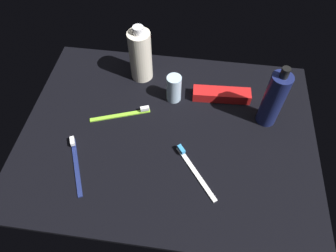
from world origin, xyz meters
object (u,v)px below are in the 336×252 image
at_px(deodorant_stick, 174,88).
at_px(toothbrush_white, 194,169).
at_px(toothbrush_navy, 76,162).
at_px(toothbrush_lime, 124,114).
at_px(toothpaste_box_red, 221,95).
at_px(lotion_bottle, 274,99).
at_px(bodywash_bottle, 140,55).

height_order(deodorant_stick, toothbrush_white, deodorant_stick).
bearing_deg(deodorant_stick, toothbrush_navy, -130.98).
bearing_deg(deodorant_stick, toothbrush_lime, -147.89).
distance_m(deodorant_stick, toothbrush_white, 0.26).
bearing_deg(toothbrush_lime, deodorant_stick, 32.11).
height_order(toothbrush_lime, toothpaste_box_red, toothpaste_box_red).
bearing_deg(toothbrush_lime, toothpaste_box_red, 20.73).
relative_size(toothbrush_lime, toothpaste_box_red, 0.98).
relative_size(lotion_bottle, toothbrush_navy, 1.21).
bearing_deg(toothbrush_navy, toothbrush_white, 4.10).
relative_size(toothbrush_navy, toothpaste_box_red, 0.96).
distance_m(lotion_bottle, bodywash_bottle, 0.42).
height_order(toothbrush_white, toothpaste_box_red, toothpaste_box_red).
height_order(toothbrush_white, toothbrush_lime, same).
relative_size(lotion_bottle, deodorant_stick, 2.28).
relative_size(toothbrush_navy, toothbrush_white, 1.13).
height_order(lotion_bottle, bodywash_bottle, lotion_bottle).
bearing_deg(bodywash_bottle, toothbrush_white, -58.64).
xyz_separation_m(bodywash_bottle, toothbrush_navy, (-0.11, -0.35, -0.08)).
bearing_deg(toothbrush_navy, toothpaste_box_red, 37.18).
xyz_separation_m(lotion_bottle, bodywash_bottle, (-0.39, 0.13, -0.00)).
xyz_separation_m(toothbrush_navy, toothpaste_box_red, (0.38, 0.29, 0.01)).
distance_m(lotion_bottle, deodorant_stick, 0.29).
relative_size(deodorant_stick, toothbrush_lime, 0.52).
distance_m(bodywash_bottle, deodorant_stick, 0.15).
height_order(lotion_bottle, toothbrush_white, lotion_bottle).
relative_size(bodywash_bottle, toothbrush_lime, 1.10).
xyz_separation_m(toothbrush_navy, toothbrush_lime, (0.09, 0.18, 0.00)).
xyz_separation_m(lotion_bottle, toothbrush_navy, (-0.51, -0.22, -0.08)).
bearing_deg(toothbrush_lime, toothbrush_white, -34.88).
relative_size(deodorant_stick, toothbrush_navy, 0.53).
bearing_deg(toothpaste_box_red, deodorant_stick, -175.07).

